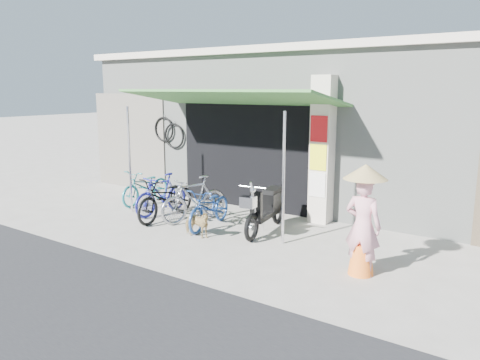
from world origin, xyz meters
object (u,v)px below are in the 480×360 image
Objects in this scene: bike_black at (166,198)px; bike_navy at (210,207)px; moped at (267,208)px; bike_blue at (161,194)px; street_dog at (196,224)px; bike_silver at (194,199)px; nun at (363,221)px; bike_teal at (146,186)px.

bike_black reaches higher than bike_navy.
bike_navy is 0.87× the size of moped.
street_dog is at bearing -22.64° from bike_blue.
bike_navy is (1.50, -0.18, -0.04)m from bike_blue.
nun is (3.89, -0.78, 0.36)m from bike_silver.
bike_teal is 2.59m from bike_navy.
nun is at bearing -16.96° from bike_teal.
street_dog is at bearing -28.70° from bike_black.
bike_silver is at bearing 2.34° from bike_blue.
nun reaches higher than bike_black.
bike_black reaches higher than street_dog.
bike_navy is at bearing -9.65° from nun.
bike_teal is 1.56m from bike_black.
moped is (1.07, 0.41, 0.06)m from bike_navy.
moped is 2.53m from nun.
bike_teal is 0.91× the size of bike_black.
bike_teal is at bearing 147.17° from bike_black.
bike_black is 0.97× the size of moped.
moped is at bearing 11.28° from bike_navy.
bike_teal is 0.95× the size of nun.
bike_black is 1.46m from street_dog.
nun is at bearing -20.04° from bike_navy.
street_dog is (0.73, -0.81, -0.21)m from bike_silver.
nun is at bearing -91.70° from street_dog.
moped reaches higher than bike_navy.
bike_black is at bearing 63.40° from street_dog.
nun is at bearing -32.49° from moped.
bike_teal is 1.13m from bike_blue.
bike_teal is 3.59m from moped.
bike_teal is 1.01× the size of bike_silver.
bike_silver is (0.59, 0.21, 0.02)m from bike_black.
bike_teal is 1.02× the size of bike_navy.
moped is at bearing 7.53° from bike_black.
bike_blue is 0.89× the size of nun.
bike_silver is 1.11m from street_dog.
moped is (2.20, 0.46, 0.01)m from bike_black.
bike_blue is 4.94m from nun.
nun is (5.86, -1.32, 0.41)m from bike_teal.
bike_navy is at bearing -3.26° from bike_blue.
bike_blue reaches higher than bike_teal.
bike_navy is (0.53, -0.16, -0.07)m from bike_silver.
bike_silver reaches higher than street_dog.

